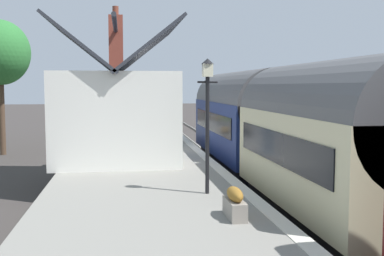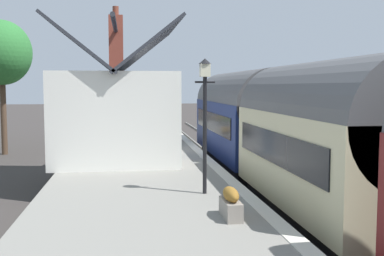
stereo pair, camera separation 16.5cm
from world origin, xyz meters
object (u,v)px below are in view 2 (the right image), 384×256
Objects in this scene: planter_corner_building at (101,130)px; planter_bench_left at (123,135)px; train at (324,143)px; lamp_post_platform at (205,99)px; bench_near_building at (142,127)px; planter_edge_near at (176,133)px; station_sign_board at (166,111)px; bench_mid_platform at (145,130)px; planter_under_sign at (133,122)px; planter_by_door at (143,121)px; planter_edge_far at (231,203)px; station_building at (116,112)px; tree_far_right at (1,53)px.

planter_corner_building is 0.74× the size of planter_bench_left.
train is 3.30m from lamp_post_platform.
bench_near_building is 3.26m from planter_edge_near.
bench_near_building is 3.26m from station_sign_board.
bench_near_building and bench_mid_platform have the same top height.
train is at bearing -166.50° from planter_under_sign.
planter_by_door is (0.35, -0.69, 0.02)m from planter_under_sign.
bench_near_building is 1.54× the size of planter_edge_far.
planter_under_sign reaches higher than planter_corner_building.
bench_near_building reaches higher than planter_by_door.
planter_edge_near reaches higher than planter_edge_far.
station_sign_board is at bearing 8.72° from train.
train is 3.75m from planter_edge_far.
bench_mid_platform is (-2.10, -0.12, 0.00)m from bench_near_building.
planter_edge_far is 19.33m from station_sign_board.
planter_edge_far is 0.58× the size of station_sign_board.
planter_edge_near is at bearing -151.02° from bench_near_building.
lamp_post_platform is (-12.20, -1.01, 1.90)m from bench_mid_platform.
tree_far_right is at bearing 35.23° from station_building.
train is at bearing -53.49° from planter_edge_far.
bench_mid_platform is at bearing 62.89° from planter_edge_near.
planter_corner_building is 0.46× the size of station_sign_board.
train is at bearing -156.75° from planter_corner_building.
planter_by_door reaches higher than planter_edge_far.
bench_near_building is 1.97× the size of planter_corner_building.
bench_mid_platform is 0.90× the size of station_sign_board.
bench_mid_platform is 1.64m from planter_edge_near.
planter_corner_building is 4.47m from station_sign_board.
planter_edge_near is at bearing -2.21° from lamp_post_platform.
planter_edge_near is at bearing 179.79° from station_sign_board.
tree_far_right reaches higher than station_sign_board.
bench_mid_platform is at bearing -69.71° from planter_bench_left.
planter_edge_far is at bearing -175.40° from planter_under_sign.
planter_corner_building is at bearing 153.06° from planter_by_door.
station_sign_board is (5.60, -0.02, 0.81)m from planter_edge_near.
planter_corner_building is (14.95, 6.42, -0.93)m from train.
planter_under_sign is 19.49m from lamp_post_platform.
planter_bench_left is at bearing -116.00° from tree_far_right.
station_sign_board is at bearing -0.21° from planter_edge_near.
bench_mid_platform is 1.96× the size of planter_edge_near.
bench_near_building is 1.00× the size of bench_mid_platform.
planter_edge_near is 13.72m from planter_edge_far.
planter_under_sign is at bearing 117.02° from planter_by_door.
station_sign_board is (17.15, 2.63, -0.05)m from train.
train is at bearing -91.84° from lamp_post_platform.
planter_edge_far is at bearing -177.26° from planter_by_door.
station_building reaches higher than planter_by_door.
planter_bench_left is 0.13× the size of tree_far_right.
bench_near_building is 14.47m from lamp_post_platform.
bench_near_building is at bearing 4.50° from planter_edge_far.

